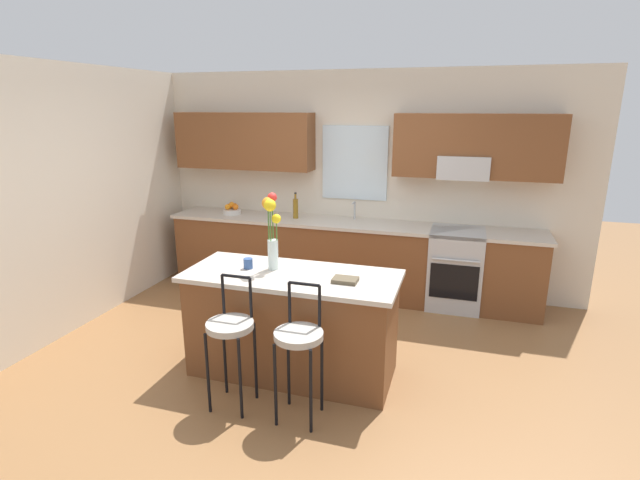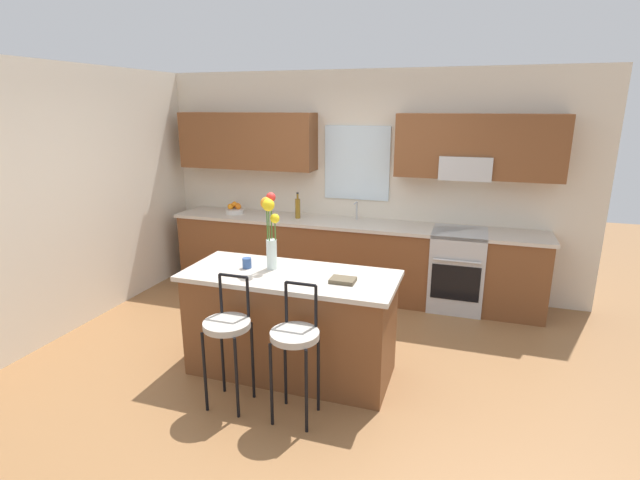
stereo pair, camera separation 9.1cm
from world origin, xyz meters
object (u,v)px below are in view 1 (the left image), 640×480
at_px(bar_stool_near, 231,331).
at_px(bottle_olive_oil, 296,208).
at_px(flower_vase, 272,225).
at_px(fruit_bowl_oranges, 232,210).
at_px(cookbook, 345,280).
at_px(oven_range, 455,269).
at_px(kitchen_island, 292,323).
at_px(mug_ceramic, 248,263).
at_px(bar_stool_middle, 299,341).

distance_m(bar_stool_near, bottle_olive_oil, 2.61).
xyz_separation_m(flower_vase, fruit_bowl_oranges, (-1.35, 1.89, -0.33)).
xyz_separation_m(bar_stool_near, flower_vase, (0.08, 0.66, 0.67)).
bearing_deg(cookbook, oven_range, 67.44).
height_order(fruit_bowl_oranges, bottle_olive_oil, bottle_olive_oil).
bearing_deg(cookbook, bar_stool_near, -144.36).
bearing_deg(bar_stool_near, cookbook, 35.64).
bearing_deg(oven_range, bar_stool_near, -122.03).
relative_size(flower_vase, bottle_olive_oil, 2.03).
distance_m(bar_stool_near, cookbook, 0.98).
distance_m(oven_range, bar_stool_near, 2.98).
height_order(oven_range, kitchen_island, same).
bearing_deg(mug_ceramic, cookbook, -4.83).
height_order(cookbook, fruit_bowl_oranges, fruit_bowl_oranges).
height_order(bar_stool_middle, flower_vase, flower_vase).
bearing_deg(cookbook, bottle_olive_oil, 119.71).
bearing_deg(bottle_olive_oil, flower_vase, -76.05).
height_order(mug_ceramic, bottle_olive_oil, bottle_olive_oil).
xyz_separation_m(oven_range, mug_ceramic, (-1.71, -1.91, 0.51)).
height_order(flower_vase, mug_ceramic, flower_vase).
relative_size(flower_vase, fruit_bowl_oranges, 2.76).
distance_m(oven_range, fruit_bowl_oranges, 2.90).
xyz_separation_m(mug_ceramic, bottle_olive_oil, (-0.26, 1.93, 0.09)).
bearing_deg(oven_range, fruit_bowl_oranges, 179.43).
height_order(oven_range, fruit_bowl_oranges, fruit_bowl_oranges).
bearing_deg(kitchen_island, oven_range, 55.89).
bearing_deg(mug_ceramic, bottle_olive_oil, 97.62).
distance_m(flower_vase, bottle_olive_oil, 1.96).
xyz_separation_m(kitchen_island, flower_vase, (-0.20, 0.07, 0.85)).
distance_m(fruit_bowl_oranges, bottle_olive_oil, 0.89).
bearing_deg(flower_vase, oven_range, 51.10).
xyz_separation_m(oven_range, bar_stool_middle, (-1.03, -2.52, 0.18)).
xyz_separation_m(flower_vase, bottle_olive_oil, (-0.47, 1.88, -0.26)).
height_order(kitchen_island, bottle_olive_oil, bottle_olive_oil).
xyz_separation_m(oven_range, fruit_bowl_oranges, (-2.85, 0.03, 0.52)).
bearing_deg(bar_stool_middle, flower_vase, 125.38).
height_order(kitchen_island, mug_ceramic, mug_ceramic).
height_order(kitchen_island, flower_vase, flower_vase).
bearing_deg(cookbook, mug_ceramic, 175.17).
bearing_deg(oven_range, flower_vase, -128.90).
distance_m(oven_range, cookbook, 2.20).
bearing_deg(bar_stool_near, fruit_bowl_oranges, 116.52).
bearing_deg(fruit_bowl_oranges, flower_vase, -54.39).
xyz_separation_m(bar_stool_middle, mug_ceramic, (-0.68, 0.62, 0.33)).
distance_m(mug_ceramic, cookbook, 0.89).
xyz_separation_m(bar_stool_near, cookbook, (0.76, 0.54, 0.30)).
xyz_separation_m(bar_stool_near, bar_stool_middle, (0.55, 0.00, 0.00)).
height_order(bar_stool_middle, cookbook, bar_stool_middle).
bearing_deg(flower_vase, bottle_olive_oil, 103.95).
xyz_separation_m(fruit_bowl_oranges, bottle_olive_oil, (0.88, -0.00, 0.08)).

